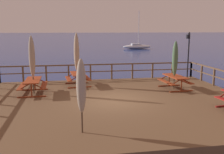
# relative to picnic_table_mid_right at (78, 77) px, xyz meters

# --- Properties ---
(ground_plane) EXTENTS (600.00, 600.00, 0.00)m
(ground_plane) POSITION_rel_picnic_table_mid_right_xyz_m (1.64, -3.65, -1.18)
(ground_plane) COLOR navy
(wooden_deck) EXTENTS (13.42, 10.72, 0.63)m
(wooden_deck) POSITION_rel_picnic_table_mid_right_xyz_m (1.64, -3.65, -0.87)
(wooden_deck) COLOR brown
(wooden_deck) RESTS_ON ground
(railing_waterside_far) EXTENTS (13.22, 0.10, 1.09)m
(railing_waterside_far) POSITION_rel_picnic_table_mid_right_xyz_m (1.64, 1.56, 0.18)
(railing_waterside_far) COLOR brown
(railing_waterside_far) RESTS_ON wooden_deck
(picnic_table_mid_right) EXTENTS (1.56, 1.84, 0.78)m
(picnic_table_mid_right) POSITION_rel_picnic_table_mid_right_xyz_m (0.00, 0.00, 0.00)
(picnic_table_mid_right) COLOR #993819
(picnic_table_mid_right) RESTS_ON wooden_deck
(picnic_table_front_right) EXTENTS (1.54, 1.94, 0.78)m
(picnic_table_front_right) POSITION_rel_picnic_table_mid_right_xyz_m (5.50, -1.86, 0.00)
(picnic_table_front_right) COLOR #993819
(picnic_table_front_right) RESTS_ON wooden_deck
(picnic_table_mid_left) EXTENTS (1.44, 2.00, 0.78)m
(picnic_table_mid_left) POSITION_rel_picnic_table_mid_right_xyz_m (-2.43, -1.63, 0.01)
(picnic_table_mid_left) COLOR #993819
(picnic_table_mid_left) RESTS_ON wooden_deck
(patio_umbrella_tall_mid_left) EXTENTS (0.32, 0.32, 3.18)m
(patio_umbrella_tall_mid_left) POSITION_rel_picnic_table_mid_right_xyz_m (-0.04, -0.03, 1.47)
(patio_umbrella_tall_mid_left) COLOR #4C3828
(patio_umbrella_tall_mid_left) RESTS_ON wooden_deck
(patio_umbrella_short_back) EXTENTS (0.32, 0.32, 2.76)m
(patio_umbrella_short_back) POSITION_rel_picnic_table_mid_right_xyz_m (5.42, -1.89, 1.20)
(patio_umbrella_short_back) COLOR #4C3828
(patio_umbrella_short_back) RESTS_ON wooden_deck
(patio_umbrella_tall_front) EXTENTS (0.32, 0.32, 3.09)m
(patio_umbrella_tall_front) POSITION_rel_picnic_table_mid_right_xyz_m (-2.41, -1.57, 1.41)
(patio_umbrella_tall_front) COLOR #4C3828
(patio_umbrella_tall_front) RESTS_ON wooden_deck
(patio_umbrella_short_front) EXTENTS (0.32, 0.32, 2.49)m
(patio_umbrella_short_front) POSITION_rel_picnic_table_mid_right_xyz_m (-0.13, -7.35, 1.03)
(patio_umbrella_short_front) COLOR #4C3828
(patio_umbrella_short_front) RESTS_ON wooden_deck
(lamp_post_hooked) EXTENTS (0.45, 0.60, 3.20)m
(lamp_post_hooked) POSITION_rel_picnic_table_mid_right_xyz_m (7.54, 0.85, 1.56)
(lamp_post_hooked) COLOR black
(lamp_post_hooked) RESTS_ON wooden_deck
(sailboat_distant) EXTENTS (6.08, 2.00, 7.72)m
(sailboat_distant) POSITION_rel_picnic_table_mid_right_xyz_m (13.51, 36.04, -0.67)
(sailboat_distant) COLOR silver
(sailboat_distant) RESTS_ON ground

